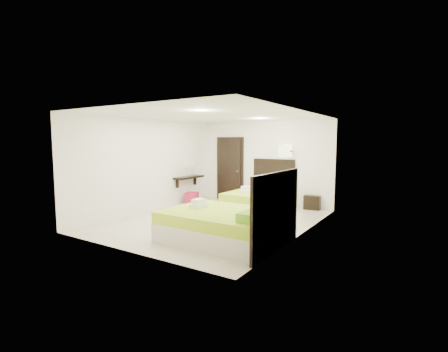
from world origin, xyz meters
The scene contains 7 objects.
floor centered at (0.00, 0.00, 0.00)m, with size 5.50×5.50×0.00m, color beige.
bed_single centered at (0.39, 1.69, 0.34)m, with size 1.37×2.29×1.89m.
bed_double centered at (1.19, -1.26, 0.34)m, with size 2.29×1.95×1.89m.
nightstand centered at (1.65, 2.71, 0.21)m, with size 0.46×0.41×0.41m, color black.
ottoman centered at (-1.87, 1.48, 0.18)m, with size 0.36×0.36×0.36m, color #AD173E.
door centered at (-1.20, 2.70, 1.05)m, with size 1.02×0.15×2.14m.
console_shelf centered at (-2.08, 1.60, 0.82)m, with size 0.35×1.20×0.78m.
Camera 1 is at (4.50, -6.58, 1.96)m, focal length 26.00 mm.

